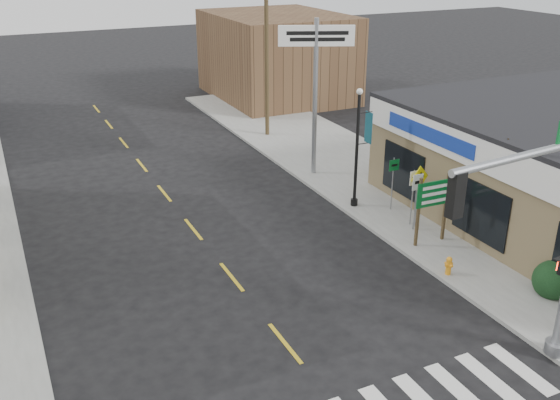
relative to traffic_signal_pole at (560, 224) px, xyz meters
name	(u,v)px	position (x,y,z in m)	size (l,w,h in m)	color
sidewalk_right	(377,182)	(3.58, 12.61, -3.96)	(6.00, 38.00, 0.13)	gray
center_line	(232,277)	(-5.42, 7.61, -4.02)	(0.12, 56.00, 0.01)	gold
bldg_distant_right	(277,56)	(6.58, 29.61, -1.23)	(8.00, 10.00, 5.60)	brown
traffic_signal_pole	(560,224)	(0.00, 0.00, 0.00)	(5.17, 0.39, 6.55)	gray
guide_sign	(434,200)	(1.82, 6.64, -2.23)	(1.46, 0.13, 2.56)	#4B3B22
fire_hydrant	(449,265)	(0.93, 4.54, -3.56)	(0.20, 0.20, 0.63)	orange
ped_crossing_sign	(419,185)	(2.22, 8.01, -2.22)	(0.94, 0.07, 2.42)	gray
lamp_post	(359,139)	(1.23, 10.70, -1.09)	(0.63, 0.49, 4.83)	black
dance_center_sign	(316,59)	(1.50, 14.81, 1.34)	(3.29, 0.21, 6.98)	gray
bare_tree	(531,149)	(4.04, 4.78, -0.12)	(2.40, 2.40, 4.81)	black
shrub_front	(553,280)	(3.01, 2.22, -3.43)	(1.24, 1.24, 0.93)	#1E3E1B
shrub_back	(459,201)	(4.68, 8.44, -3.51)	(1.04, 1.04, 0.78)	black
utility_pole_far	(267,54)	(2.08, 21.31, 0.51)	(1.49, 0.22, 8.59)	#423121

